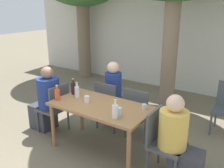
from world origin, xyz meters
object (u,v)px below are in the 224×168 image
at_px(dining_table_front, 101,110).
at_px(drinking_glass_2, 144,107).
at_px(patio_chair_1, 161,139).
at_px(patio_chair_2, 109,103).
at_px(drinking_glass_0, 119,112).
at_px(patio_chair_3, 138,111).
at_px(person_seated_2, 116,97).
at_px(drinking_glass_1, 87,99).
at_px(person_seated_0, 46,102).
at_px(soda_bottle_3, 57,94).
at_px(water_bottle_0, 115,111).
at_px(water_bottle_1, 77,91).
at_px(person_seated_1, 179,144).
at_px(wine_bottle_2, 73,88).
at_px(patio_chair_0, 55,106).

distance_m(dining_table_front, drinking_glass_2, 0.66).
distance_m(patio_chair_1, patio_chair_2, 1.44).
bearing_deg(drinking_glass_0, patio_chair_3, 98.96).
distance_m(person_seated_2, drinking_glass_1, 0.95).
bearing_deg(patio_chair_2, person_seated_0, 34.81).
distance_m(patio_chair_3, soda_bottle_3, 1.35).
bearing_deg(dining_table_front, drinking_glass_2, 20.01).
relative_size(patio_chair_1, person_seated_0, 0.76).
height_order(water_bottle_0, water_bottle_1, water_bottle_0).
bearing_deg(patio_chair_1, patio_chair_2, 63.77).
bearing_deg(patio_chair_2, person_seated_2, -90.00).
bearing_deg(drinking_glass_0, person_seated_0, 174.36).
bearing_deg(person_seated_2, dining_table_front, 109.15).
bearing_deg(person_seated_0, soda_bottle_3, 67.77).
relative_size(person_seated_2, drinking_glass_2, 15.34).
relative_size(water_bottle_1, drinking_glass_2, 3.13).
xyz_separation_m(person_seated_0, person_seated_1, (2.45, -0.00, -0.02)).
xyz_separation_m(person_seated_2, soda_bottle_3, (-0.38, -1.09, 0.31)).
xyz_separation_m(patio_chair_3, water_bottle_1, (-0.82, -0.59, 0.35)).
distance_m(person_seated_1, person_seated_2, 1.76).
bearing_deg(dining_table_front, person_seated_0, -180.00).
relative_size(dining_table_front, drinking_glass_1, 14.49).
height_order(water_bottle_1, wine_bottle_2, wine_bottle_2).
bearing_deg(drinking_glass_2, person_seated_1, -19.95).
xyz_separation_m(patio_chair_2, water_bottle_1, (-0.21, -0.59, 0.35)).
relative_size(person_seated_0, drinking_glass_0, 10.14).
height_order(person_seated_1, water_bottle_0, person_seated_1).
bearing_deg(dining_table_front, person_seated_2, 109.15).
distance_m(water_bottle_1, wine_bottle_2, 0.16).
height_order(water_bottle_0, drinking_glass_0, water_bottle_0).
height_order(person_seated_1, water_bottle_1, person_seated_1).
height_order(dining_table_front, soda_bottle_3, soda_bottle_3).
bearing_deg(wine_bottle_2, drinking_glass_1, -20.56).
bearing_deg(soda_bottle_3, patio_chair_0, 144.47).
bearing_deg(patio_chair_0, patio_chair_2, 132.85).
height_order(patio_chair_3, water_bottle_0, water_bottle_0).
height_order(water_bottle_1, drinking_glass_2, water_bottle_1).
xyz_separation_m(person_seated_0, water_bottle_0, (1.65, -0.25, 0.33)).
bearing_deg(patio_chair_2, wine_bottle_2, 55.68).
relative_size(patio_chair_3, person_seated_0, 0.76).
bearing_deg(person_seated_2, person_seated_0, 43.60).
bearing_deg(drinking_glass_0, dining_table_front, 159.22).
relative_size(dining_table_front, drinking_glass_0, 12.82).
xyz_separation_m(patio_chair_2, drinking_glass_1, (0.07, -0.68, 0.31)).
bearing_deg(wine_bottle_2, water_bottle_0, -18.99).
bearing_deg(dining_table_front, person_seated_1, -0.00).
height_order(wine_bottle_2, drinking_glass_2, wine_bottle_2).
relative_size(wine_bottle_2, soda_bottle_3, 1.10).
bearing_deg(drinking_glass_0, person_seated_2, 125.27).
relative_size(patio_chair_3, drinking_glass_1, 8.68).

